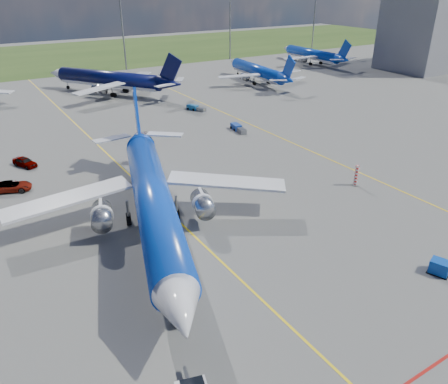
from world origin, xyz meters
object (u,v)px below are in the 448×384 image
bg_jet_ene (311,64)px  baggage_tug_e (196,108)px  main_airliner (156,233)px  service_car_c (147,139)px  warning_post (356,176)px  bg_jet_ne (257,83)px  baggage_tug_w (238,128)px  service_car_a (25,162)px  service_car_b (11,186)px  bg_jet_n (111,94)px  uld_container (440,267)px

bg_jet_ene → baggage_tug_e: bearing=29.7°
main_airliner → service_car_c: (11.48, 29.90, 0.65)m
main_airliner → warning_post: bearing=12.0°
bg_jet_ene → main_airliner: (-92.13, -75.74, 0.00)m
warning_post → bg_jet_ne: 69.55m
service_car_c → baggage_tug_e: service_car_c is taller
baggage_tug_w → main_airliner: bearing=-128.9°
bg_jet_ne → service_car_a: bearing=31.3°
service_car_c → bg_jet_ene: bearing=36.0°
warning_post → baggage_tug_e: warning_post is taller
warning_post → baggage_tug_e: (-0.31, 46.90, -1.01)m
bg_jet_ne → baggage_tug_e: 33.23m
bg_jet_ene → service_car_b: size_ratio=6.82×
bg_jet_n → service_car_b: size_ratio=7.92×
baggage_tug_w → bg_jet_ene: bearing=46.4°
bg_jet_ene → bg_jet_n: bearing=7.9°
service_car_a → service_car_c: service_car_a is taller
service_car_b → service_car_c: bearing=-49.1°
uld_container → service_car_b: size_ratio=0.34×
uld_container → service_car_c: (-9.37, 51.76, -0.06)m
baggage_tug_w → service_car_c: bearing=178.3°
warning_post → main_airliner: (-29.47, 2.84, -1.50)m
bg_jet_ne → baggage_tug_w: bearing=55.9°
main_airliner → baggage_tug_w: main_airliner is taller
service_car_b → baggage_tug_w: (41.38, 5.83, -0.22)m
baggage_tug_e → service_car_c: bearing=-165.2°
bg_jet_ene → service_car_a: bearing=27.6°
bg_jet_ne → service_car_b: size_ratio=6.85×
main_airliner → baggage_tug_e: (29.15, 44.05, 0.49)m
service_car_b → bg_jet_ne: bearing=-40.4°
bg_jet_n → baggage_tug_w: 43.97m
service_car_c → baggage_tug_w: 17.86m
main_airliner → uld_container: main_airliner is taller
bg_jet_n → service_car_c: size_ratio=9.30×
uld_container → service_car_a: (-30.01, 51.24, 0.04)m
main_airliner → service_car_c: bearing=86.5°
main_airliner → bg_jet_n: bearing=92.8°
warning_post → uld_container: (-8.61, -19.02, -0.79)m
service_car_a → service_car_b: bearing=-137.9°
bg_jet_ene → baggage_tug_e: 70.50m
bg_jet_ne → service_car_b: (-70.32, -39.68, 0.73)m
baggage_tug_e → bg_jet_ne: bearing=5.9°
warning_post → service_car_a: 50.31m
bg_jet_ene → main_airliner: 119.26m
service_car_a → bg_jet_n: bearing=28.2°
warning_post → service_car_c: bearing=118.8°
warning_post → main_airliner: size_ratio=0.06×
bg_jet_n → service_car_a: 48.37m
warning_post → bg_jet_n: 73.05m
bg_jet_ene → uld_container: size_ratio=20.26×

